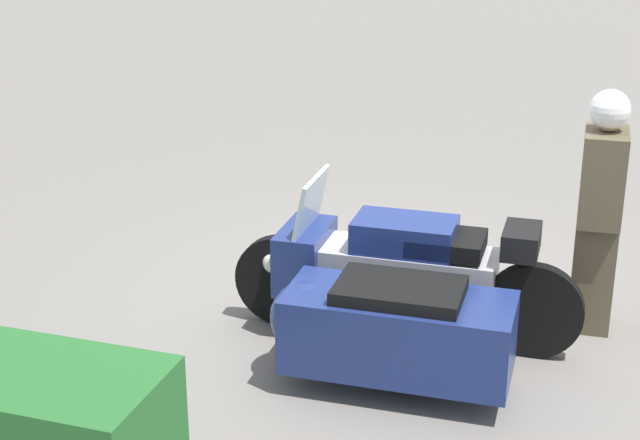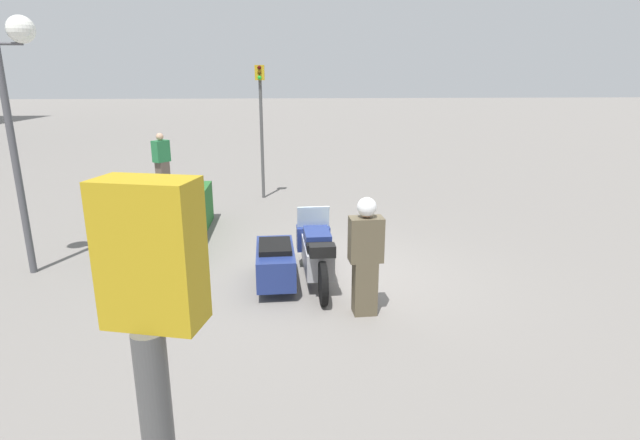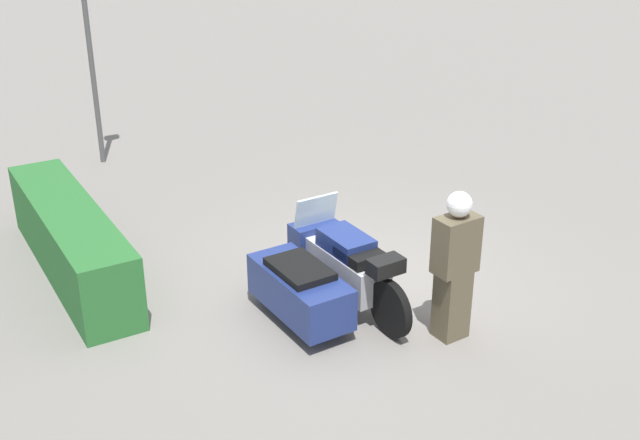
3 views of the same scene
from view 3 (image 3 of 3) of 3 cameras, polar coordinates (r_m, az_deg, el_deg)
The scene contains 5 objects.
ground_plane at distance 10.25m, azimuth 2.89°, elevation -4.74°, with size 160.00×160.00×0.00m, color slate.
police_motorcycle at distance 9.54m, azimuth -0.15°, elevation -3.81°, with size 2.50×1.33×1.17m.
officer_rider at distance 8.92m, azimuth 9.57°, elevation -2.99°, with size 0.32×0.50×1.77m.
hedge_bush_curbside at distance 10.83m, azimuth -17.27°, elevation -1.40°, with size 3.70×0.73×0.94m, color #28662D.
traffic_light_near at distance 14.24m, azimuth -16.21°, elevation 13.16°, with size 0.23×0.26×3.73m.
Camera 3 is at (-7.44, 4.96, 5.01)m, focal length 45.00 mm.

